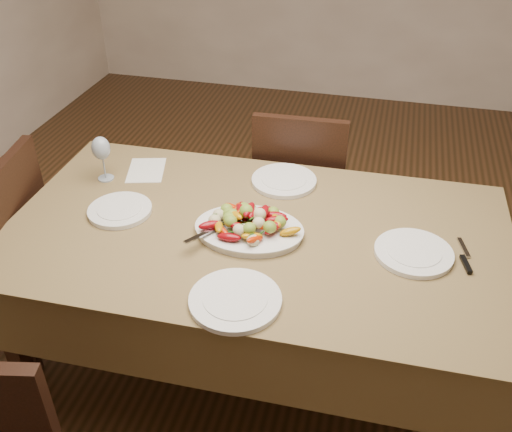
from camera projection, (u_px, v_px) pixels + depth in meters
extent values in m
plane|color=#402713|center=(314.00, 347.00, 2.62)|extent=(6.00, 6.00, 0.00)
cube|color=brown|center=(256.00, 306.00, 2.30)|extent=(1.86, 1.07, 0.76)
ellipsoid|color=white|center=(249.00, 231.00, 2.06)|extent=(0.39, 0.29, 0.02)
cylinder|color=white|center=(120.00, 210.00, 2.18)|extent=(0.24, 0.24, 0.02)
cylinder|color=white|center=(414.00, 253.00, 1.96)|extent=(0.27, 0.27, 0.02)
cylinder|color=white|center=(284.00, 181.00, 2.36)|extent=(0.27, 0.27, 0.02)
cylinder|color=white|center=(235.00, 300.00, 1.76)|extent=(0.29, 0.29, 0.02)
cube|color=silver|center=(146.00, 170.00, 2.45)|extent=(0.20, 0.24, 0.00)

